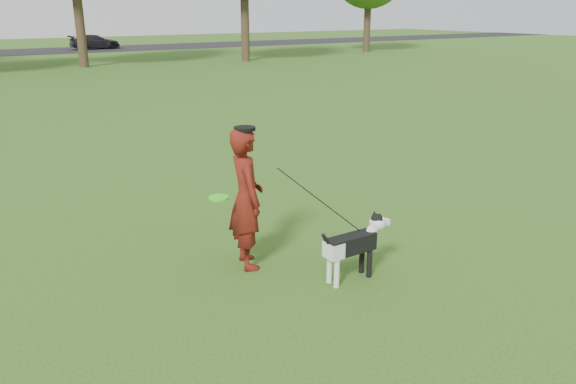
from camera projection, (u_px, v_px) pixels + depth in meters
ground at (293, 270)px, 6.76m from camera, size 120.00×120.00×0.00m
man at (246, 199)px, 6.65m from camera, size 0.54×0.70×1.71m
dog at (356, 241)px, 6.42m from camera, size 1.00×0.20×0.76m
car_right at (95, 42)px, 42.72m from camera, size 3.73×1.61×1.07m
man_held_items at (320, 201)px, 6.59m from camera, size 1.51×1.12×1.21m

